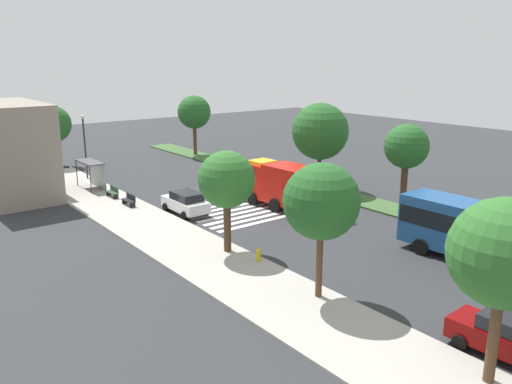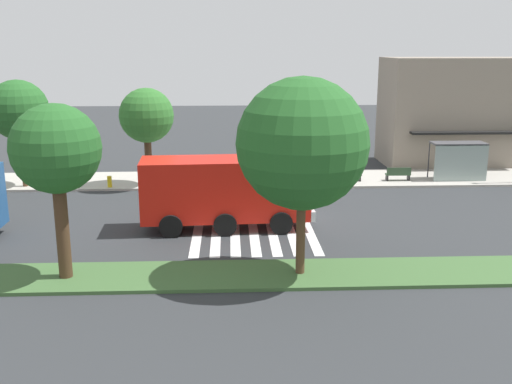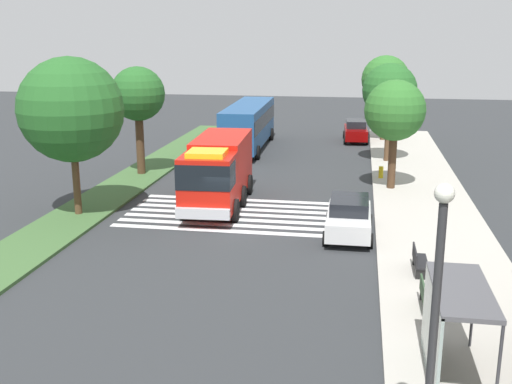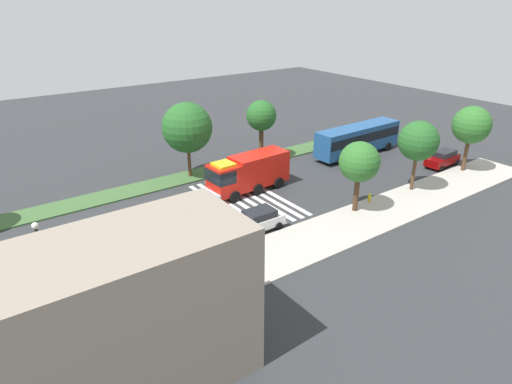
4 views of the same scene
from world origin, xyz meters
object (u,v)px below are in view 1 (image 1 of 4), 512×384
Objects in this scene: parked_car_mid at (186,202)px; sidewalk_tree_center at (227,180)px; fire_truck at (284,184)px; transit_bus at (502,236)px; sidewalk_tree_west at (321,202)px; bench_near_shelter at (113,192)px; parked_car_west at (509,337)px; median_tree_far_west at (406,147)px; bench_west_of_shelter at (129,200)px; fire_hydrant at (259,255)px; median_tree_west at (320,132)px; median_tree_center at (194,112)px; street_lamp at (85,141)px; bus_stop_shelter at (94,169)px; sidewalk_tree_east at (52,125)px; sidewalk_tree_far_west at (504,254)px.

sidewalk_tree_center is at bearing 165.69° from parked_car_mid.
fire_truck is 1.37× the size of sidewalk_tree_center.
sidewalk_tree_west is (3.62, 10.31, 2.89)m from transit_bus.
bench_near_shelter is at bearing -159.97° from transit_bus.
median_tree_far_west is (14.86, -13.14, 4.14)m from parked_car_west.
bench_west_of_shelter is 2.29× the size of fire_hydrant.
sidewalk_tree_center is (-5.13, 8.95, 2.54)m from fire_truck.
median_tree_west is 1.07× the size of median_tree_center.
street_lamp is at bearing -5.99° from bench_near_shelter.
parked_car_west is 1.29× the size of bus_stop_shelter.
fire_truck is 24.86m from median_tree_center.
fire_truck is at bearing -162.02° from sidewalk_tree_east.
bench_near_shelter is 18.60m from fire_hydrant.
transit_bus is 11.89m from sidewalk_tree_far_west.
sidewalk_tree_far_west is at bearing 98.13° from parked_car_west.
street_lamp is at bearing 0.21° from fire_hydrant.
bus_stop_shelter reaches higher than parked_car_mid.
transit_bus is 15.57m from sidewalk_tree_center.
sidewalk_tree_east is at bearing -168.16° from transit_bus.
fire_hydrant is (14.09, -0.50, -4.54)m from sidewalk_tree_far_west.
median_tree_west reaches higher than street_lamp.
sidewalk_tree_center is at bearing -178.69° from bus_stop_shelter.
bench_near_shelter is (32.24, 2.67, -0.31)m from parked_car_west.
fire_hydrant is (-1.20, 14.85, -4.55)m from median_tree_far_west.
sidewalk_tree_far_west is 16.50m from sidewalk_tree_center.
fire_truck is 1.19× the size of median_tree_center.
median_tree_far_west is at bearing -85.37° from fire_hydrant.
median_tree_far_west is 15.57m from fire_hydrant.
fire_truck reaches higher than bench_west_of_shelter.
sidewalk_tree_east reaches higher than street_lamp.
street_lamp is at bearing 106.89° from median_tree_center.
median_tree_far_west reaches higher than sidewalk_tree_east.
bench_west_of_shelter is 0.21× the size of median_tree_west.
bus_stop_shelter reaches higher than parked_car_west.
parked_car_mid is 24.38m from sidewalk_tree_east.
fire_hydrant is at bearing 154.65° from median_tree_center.
sidewalk_tree_far_west is (-0.43, 2.20, 4.13)m from parked_car_west.
parked_car_west is 0.68× the size of median_tree_far_west.
fire_truck reaches higher than bus_stop_shelter.
median_tree_far_west reaches higher than bench_near_shelter.
sidewalk_tree_far_west is 21.66m from median_tree_far_west.
sidewalk_tree_east is at bearing -1.34° from bench_west_of_shelter.
sidewalk_tree_east reaches higher than bus_stop_shelter.
parked_car_west is at bearing -174.74° from bench_west_of_shelter.
sidewalk_tree_far_west is (-36.66, -0.46, 3.14)m from bus_stop_shelter.
street_lamp is at bearing -0.71° from sidewalk_tree_west.
median_tree_far_west is at bearing -180.00° from median_tree_west.
bus_stop_shelter is at bearing -162.48° from transit_bus.
median_tree_center is (45.00, -13.14, 4.30)m from parked_car_west.
transit_bus is 45.37m from sidewalk_tree_east.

